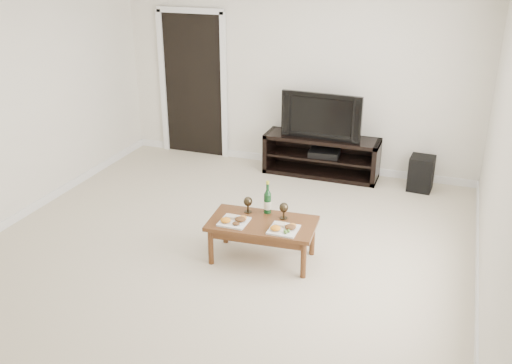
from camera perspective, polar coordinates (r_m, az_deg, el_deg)
The scene contains 13 objects.
floor at distance 5.91m, azimuth -3.75°, elevation -7.34°, with size 5.50×5.50×0.00m, color beige.
back_wall at distance 7.89m, azimuth 4.13°, elevation 10.67°, with size 5.00×0.04×2.60m, color silver.
doorway at distance 8.46m, azimuth -6.27°, elevation 9.52°, with size 0.90×0.02×2.05m, color black.
media_console at distance 7.81m, azimuth 6.54°, elevation 2.61°, with size 1.55×0.45×0.55m, color black.
television at distance 7.63m, azimuth 6.74°, elevation 6.73°, with size 1.08×0.14×0.62m, color black.
av_receiver at distance 7.78m, azimuth 6.84°, elevation 2.89°, with size 0.40×0.30×0.08m, color black.
subwoofer at distance 7.61m, azimuth 16.18°, elevation 0.83°, with size 0.30×0.30×0.45m, color black.
coffee_table at distance 5.74m, azimuth 0.63°, elevation -5.86°, with size 1.05×0.57×0.42m, color #563318.
plate_left at distance 5.61m, azimuth -2.23°, elevation -3.76°, with size 0.27×0.27×0.07m, color white.
plate_right at distance 5.46m, azimuth 2.79°, elevation -4.55°, with size 0.27×0.27×0.07m, color white.
wine_bottle at distance 5.75m, azimuth 1.17°, elevation -1.51°, with size 0.07×0.07×0.35m, color #103A19.
goblet_left at distance 5.79m, azimuth -0.81°, elevation -2.28°, with size 0.09×0.09×0.17m, color #332A1B, non-canonical shape.
goblet_right at distance 5.67m, azimuth 2.79°, elevation -2.89°, with size 0.09×0.09×0.17m, color #332A1B, non-canonical shape.
Camera 1 is at (2.09, -4.65, 2.98)m, focal length 40.00 mm.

